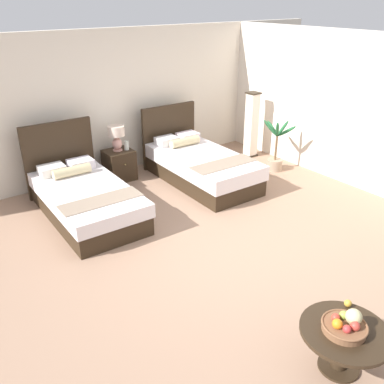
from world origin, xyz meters
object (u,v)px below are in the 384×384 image
at_px(nightstand, 119,165).
at_px(floor_lamp_corner, 252,125).
at_px(bed_near_corner, 200,165).
at_px(coffee_table, 344,340).
at_px(table_lamp, 116,135).
at_px(loose_apple, 348,303).
at_px(fruit_bowl, 346,325).
at_px(vase, 126,145).
at_px(potted_palm, 276,154).
at_px(bed_near_window, 85,197).

distance_m(nightstand, floor_lamp_corner, 2.81).
relative_size(bed_near_corner, coffee_table, 2.87).
height_order(table_lamp, floor_lamp_corner, floor_lamp_corner).
height_order(bed_near_corner, floor_lamp_corner, floor_lamp_corner).
bearing_deg(loose_apple, fruit_bowl, -148.90).
height_order(vase, loose_apple, vase).
height_order(nightstand, loose_apple, nightstand).
bearing_deg(vase, potted_palm, -28.34).
relative_size(loose_apple, floor_lamp_corner, 0.05).
bearing_deg(table_lamp, loose_apple, -91.61).
distance_m(vase, fruit_bowl, 4.95).
xyz_separation_m(vase, fruit_bowl, (-0.57, -4.92, -0.12)).
bearing_deg(fruit_bowl, table_lamp, 85.18).
bearing_deg(nightstand, bed_near_corner, -39.18).
distance_m(fruit_bowl, potted_palm, 4.69).
distance_m(vase, potted_palm, 2.77).
bearing_deg(fruit_bowl, bed_near_window, 98.72).
height_order(bed_near_window, nightstand, bed_near_window).
bearing_deg(bed_near_window, potted_palm, -7.08).
height_order(nightstand, fruit_bowl, fruit_bowl).
relative_size(nightstand, floor_lamp_corner, 0.42).
relative_size(coffee_table, loose_apple, 11.05).
bearing_deg(fruit_bowl, potted_palm, 50.40).
xyz_separation_m(coffee_table, fruit_bowl, (-0.01, 0.00, 0.17)).
bearing_deg(bed_near_corner, loose_apple, -107.83).
bearing_deg(bed_near_corner, fruit_bowl, -110.72).
bearing_deg(nightstand, loose_apple, -91.62).
bearing_deg(fruit_bowl, nightstand, 85.16).
relative_size(bed_near_window, table_lamp, 4.86).
bearing_deg(floor_lamp_corner, vase, 170.06).
distance_m(fruit_bowl, loose_apple, 0.33).
relative_size(coffee_table, potted_palm, 0.76).
bearing_deg(potted_palm, nightstand, 152.34).
relative_size(bed_near_window, vase, 13.50).
height_order(coffee_table, loose_apple, loose_apple).
distance_m(table_lamp, floor_lamp_corner, 2.79).
relative_size(coffee_table, floor_lamp_corner, 0.59).
distance_m(coffee_table, fruit_bowl, 0.17).
xyz_separation_m(loose_apple, floor_lamp_corner, (2.87, 4.29, 0.18)).
bearing_deg(table_lamp, bed_near_corner, -39.79).
xyz_separation_m(bed_near_corner, potted_palm, (1.46, -0.44, 0.01)).
bearing_deg(fruit_bowl, vase, 83.44).
height_order(nightstand, table_lamp, table_lamp).
bearing_deg(vase, bed_near_corner, -41.89).
bearing_deg(table_lamp, nightstand, -90.00).
relative_size(vase, fruit_bowl, 0.41).
relative_size(bed_near_window, floor_lamp_corner, 1.65).
bearing_deg(floor_lamp_corner, bed_near_corner, -165.73).
bearing_deg(potted_palm, loose_apple, -128.17).
bearing_deg(bed_near_corner, potted_palm, -16.80).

